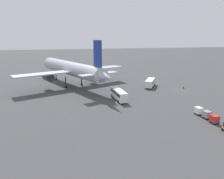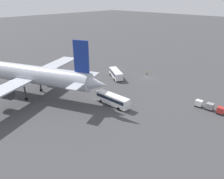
# 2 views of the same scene
# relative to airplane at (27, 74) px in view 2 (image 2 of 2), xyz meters

# --- Properties ---
(ground_plane) EXTENTS (600.00, 600.00, 0.00)m
(ground_plane) POSITION_rel_airplane_xyz_m (-18.53, -40.32, -7.26)
(ground_plane) COLOR #424244
(airplane) EXTENTS (53.49, 46.45, 19.32)m
(airplane) POSITION_rel_airplane_xyz_m (0.00, 0.00, 0.00)
(airplane) COLOR #B2B7C1
(airplane) RESTS_ON ground
(shuttle_bus_near) EXTENTS (10.14, 7.80, 3.14)m
(shuttle_bus_near) POSITION_rel_airplane_xyz_m (-9.86, -31.43, -5.38)
(shuttle_bus_near) COLOR white
(shuttle_bus_near) RESTS_ON ground
(shuttle_bus_far) EXTENTS (11.65, 3.14, 3.35)m
(shuttle_bus_far) POSITION_rel_airplane_xyz_m (-24.89, -13.46, -5.26)
(shuttle_bus_far) COLOR white
(shuttle_bus_far) RESTS_ON ground
(worker_person) EXTENTS (0.38, 0.38, 1.74)m
(worker_person) POSITION_rel_airplane_xyz_m (-16.59, -43.06, -6.39)
(worker_person) COLOR #1E1E2D
(worker_person) RESTS_ON ground
(cargo_cart_red) EXTENTS (2.04, 1.73, 2.06)m
(cargo_cart_red) POSITION_rel_airplane_xyz_m (-50.40, -30.12, -6.07)
(cargo_cart_red) COLOR #38383D
(cargo_cart_red) RESTS_ON ground
(cargo_cart_grey) EXTENTS (2.04, 1.73, 2.06)m
(cargo_cart_grey) POSITION_rel_airplane_xyz_m (-47.29, -30.40, -6.07)
(cargo_cart_grey) COLOR #38383D
(cargo_cart_grey) RESTS_ON ground
(cargo_cart_white) EXTENTS (2.04, 1.73, 2.06)m
(cargo_cart_white) POSITION_rel_airplane_xyz_m (-44.17, -30.22, -6.07)
(cargo_cart_white) COLOR #38383D
(cargo_cart_white) RESTS_ON ground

